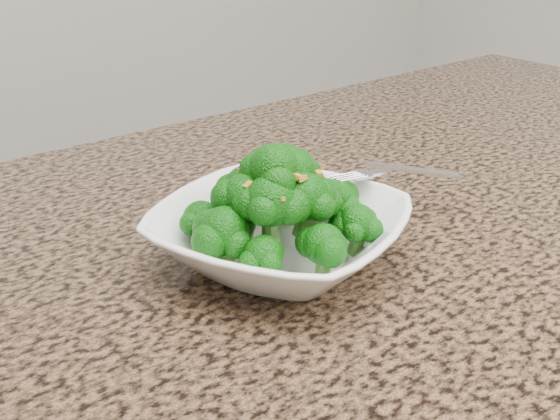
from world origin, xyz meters
TOP-DOWN VIEW (x-y plane):
  - granite_counter at (0.00, 0.30)m, footprint 1.64×1.04m
  - bowl at (-0.07, 0.41)m, footprint 0.27×0.27m
  - broccoli_pile at (-0.07, 0.41)m, footprint 0.18×0.18m
  - garlic_topping at (-0.07, 0.41)m, footprint 0.11×0.11m
  - fork at (0.05, 0.41)m, footprint 0.16×0.10m

SIDE VIEW (x-z plane):
  - granite_counter at x=0.00m, z-range 0.87..0.90m
  - bowl at x=-0.07m, z-range 0.90..0.95m
  - fork at x=0.05m, z-range 0.95..0.96m
  - broccoli_pile at x=-0.07m, z-range 0.95..1.02m
  - garlic_topping at x=-0.07m, z-range 1.02..1.03m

